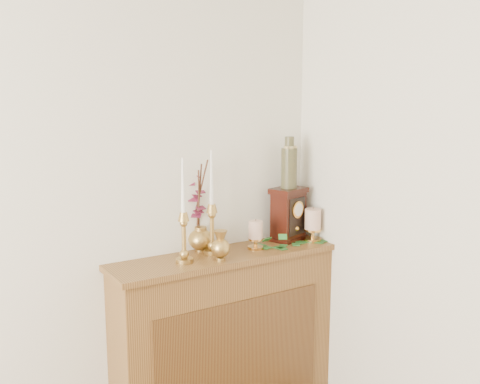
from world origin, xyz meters
TOP-DOWN VIEW (x-y plane):
  - console_shelf at (1.40, 2.10)m, footprint 1.24×0.34m
  - candlestick_left at (1.15, 2.07)m, footprint 0.09×0.09m
  - candlestick_center at (1.34, 2.13)m, footprint 0.09×0.09m
  - bud_vase at (1.32, 2.00)m, footprint 0.10×0.10m
  - ginger_jar at (1.32, 2.24)m, footprint 0.20×0.21m
  - pillar_candle_left at (1.58, 2.09)m, footprint 0.08×0.08m
  - pillar_candle_right at (1.94, 2.05)m, footprint 0.10×0.10m
  - ivy_garland at (1.77, 2.06)m, footprint 0.48×0.20m
  - mantel_clock at (1.84, 2.14)m, footprint 0.23×0.19m
  - ceramic_vase at (1.84, 2.15)m, footprint 0.09×0.09m

SIDE VIEW (x-z plane):
  - console_shelf at x=1.40m, z-range -0.03..0.90m
  - ivy_garland at x=1.77m, z-range 0.90..0.98m
  - bud_vase at x=1.32m, z-range 0.93..1.08m
  - pillar_candle_left at x=1.58m, z-range 0.93..1.10m
  - pillar_candle_right at x=1.94m, z-range 0.93..1.13m
  - mantel_clock at x=1.84m, z-range 0.93..1.23m
  - candlestick_left at x=1.15m, z-range 0.84..1.36m
  - candlestick_center at x=1.34m, z-range 0.84..1.38m
  - ginger_jar at x=1.32m, z-range 0.91..1.39m
  - ceramic_vase at x=1.84m, z-range 1.21..1.50m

